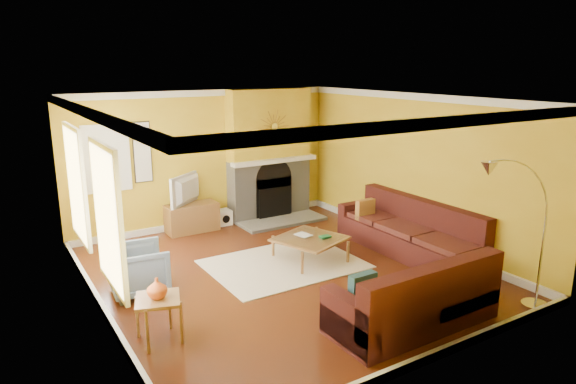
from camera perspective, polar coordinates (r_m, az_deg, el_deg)
floor at (r=8.17m, az=-0.49°, el=-9.02°), size 5.50×6.00×0.02m
ceiling at (r=7.53m, az=-0.54°, el=10.38°), size 5.50×6.00×0.02m
wall_back at (r=10.37m, az=-9.21°, el=3.66°), size 5.50×0.02×2.70m
wall_front at (r=5.50m, az=16.10°, el=-6.12°), size 5.50×0.02×2.70m
wall_left at (r=6.78m, az=-20.89°, el=-2.69°), size 0.02×6.00×2.70m
wall_right at (r=9.44m, az=13.97°, el=2.39°), size 0.02×6.00×2.70m
baseboard at (r=8.14m, az=-0.49°, el=-8.57°), size 5.50×6.00×0.12m
crown_molding at (r=7.53m, az=-0.53°, el=9.85°), size 5.50×6.00×0.12m
window_left_near at (r=7.99m, az=-22.55°, el=0.74°), size 0.06×1.22×1.72m
window_left_far at (r=6.18m, az=-19.54°, el=-2.71°), size 0.06×1.22×1.72m
window_back at (r=9.73m, az=-19.51°, el=3.54°), size 0.82×0.06×1.22m
wall_art at (r=9.89m, az=-15.87°, el=4.27°), size 0.34×0.04×1.14m
fireplace at (r=10.77m, az=-2.13°, el=4.22°), size 1.80×0.40×2.70m
mantel at (r=10.59m, az=-1.47°, el=3.50°), size 1.92×0.22×0.08m
hearth at (r=10.62m, az=-0.59°, el=-3.24°), size 1.80×0.70×0.06m
sunburst at (r=10.49m, az=-1.53°, el=7.27°), size 0.70×0.04×0.70m
rug at (r=8.48m, az=-0.46°, el=-8.00°), size 2.40×1.80×0.02m
sectional_sofa at (r=7.98m, az=9.32°, el=-6.23°), size 3.33×3.75×0.90m
coffee_table at (r=8.62m, az=2.45°, el=-6.29°), size 1.28×1.28×0.40m
media_console at (r=10.19m, az=-10.63°, el=-2.81°), size 1.00×0.45×0.55m
tv at (r=10.04m, az=-10.77°, el=0.30°), size 0.89×0.73×0.59m
subwoofer at (r=10.55m, az=-7.23°, el=-2.80°), size 0.30×0.30×0.30m
armchair at (r=7.68m, az=-16.23°, el=-8.25°), size 0.85×0.83×0.71m
side_table at (r=6.40m, az=-14.13°, el=-13.56°), size 0.63×0.63×0.55m
vase at (r=6.23m, az=-14.36°, el=-10.29°), size 0.29×0.29×0.25m
book at (r=8.54m, az=1.25°, el=-4.96°), size 0.25×0.30×0.03m
arc_lamp at (r=7.00m, az=24.08°, el=-4.97°), size 1.35×0.36×2.12m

